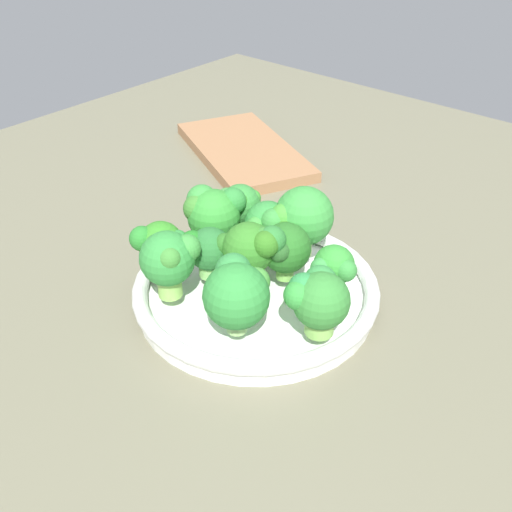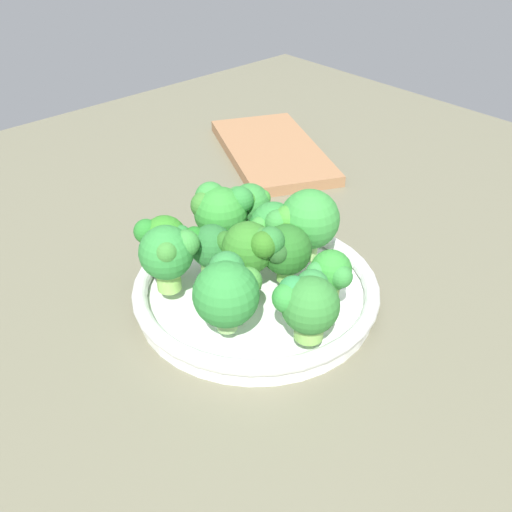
% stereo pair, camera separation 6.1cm
% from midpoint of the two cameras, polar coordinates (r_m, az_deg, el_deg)
% --- Properties ---
extents(ground_plane, '(1.30, 1.30, 0.03)m').
position_cam_midpoint_polar(ground_plane, '(0.65, -0.66, -5.36)').
color(ground_plane, '#6D6A53').
extents(bowl, '(0.25, 0.25, 0.03)m').
position_cam_midpoint_polar(bowl, '(0.64, -2.75, -3.36)').
color(bowl, white).
rests_on(bowl, ground_plane).
extents(broccoli_floret_0, '(0.05, 0.06, 0.06)m').
position_cam_midpoint_polar(broccoli_floret_0, '(0.65, -1.61, 2.68)').
color(broccoli_floret_0, '#90C56A').
rests_on(broccoli_floret_0, bowl).
extents(broccoli_floret_1, '(0.06, 0.07, 0.08)m').
position_cam_midpoint_polar(broccoli_floret_1, '(0.65, 1.58, 3.61)').
color(broccoli_floret_1, '#96C76A').
rests_on(broccoli_floret_1, bowl).
extents(broccoli_floret_2, '(0.06, 0.06, 0.06)m').
position_cam_midpoint_polar(broccoli_floret_2, '(0.55, 2.49, -4.01)').
color(broccoli_floret_2, '#87C258').
rests_on(broccoli_floret_2, bowl).
extents(broccoli_floret_3, '(0.05, 0.05, 0.06)m').
position_cam_midpoint_polar(broccoli_floret_3, '(0.68, -4.12, 4.61)').
color(broccoli_floret_3, '#8BCF5C').
rests_on(broccoli_floret_3, bowl).
extents(broccoli_floret_4, '(0.05, 0.05, 0.05)m').
position_cam_midpoint_polar(broccoli_floret_4, '(0.63, -7.12, 0.55)').
color(broccoli_floret_4, '#84C666').
rests_on(broccoli_floret_4, bowl).
extents(broccoli_floret_5, '(0.05, 0.06, 0.06)m').
position_cam_midpoint_polar(broccoli_floret_5, '(0.62, -0.19, 0.78)').
color(broccoli_floret_5, '#82C557').
rests_on(broccoli_floret_5, bowl).
extents(broccoli_floret_6, '(0.06, 0.06, 0.07)m').
position_cam_midpoint_polar(broccoli_floret_6, '(0.66, -6.76, 3.95)').
color(broccoli_floret_6, '#92D363').
rests_on(broccoli_floret_6, bowl).
extents(broccoli_floret_7, '(0.07, 0.07, 0.07)m').
position_cam_midpoint_polar(broccoli_floret_7, '(0.55, -5.05, -3.42)').
color(broccoli_floret_7, '#98C773').
rests_on(broccoli_floret_7, bowl).
extents(broccoli_floret_8, '(0.06, 0.05, 0.07)m').
position_cam_midpoint_polar(broccoli_floret_8, '(0.60, -3.20, 0.66)').
color(broccoli_floret_8, '#81C05D').
rests_on(broccoli_floret_8, bowl).
extents(broccoli_floret_9, '(0.05, 0.06, 0.07)m').
position_cam_midpoint_polar(broccoli_floret_9, '(0.60, -10.94, -0.41)').
color(broccoli_floret_9, '#90CA5B').
rests_on(broccoli_floret_9, bowl).
extents(broccoli_floret_10, '(0.05, 0.05, 0.06)m').
position_cam_midpoint_polar(broccoli_floret_10, '(0.59, 4.25, -1.24)').
color(broccoli_floret_10, '#8DC758').
rests_on(broccoli_floret_10, bowl).
extents(broccoli_floret_11, '(0.05, 0.05, 0.06)m').
position_cam_midpoint_polar(broccoli_floret_11, '(0.64, -11.65, 0.92)').
color(broccoli_floret_11, '#7AB95C').
rests_on(broccoli_floret_11, bowl).
extents(cutting_board, '(0.29, 0.23, 0.02)m').
position_cam_midpoint_polar(cutting_board, '(0.96, -2.99, 9.62)').
color(cutting_board, '#9F6E48').
rests_on(cutting_board, ground_plane).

